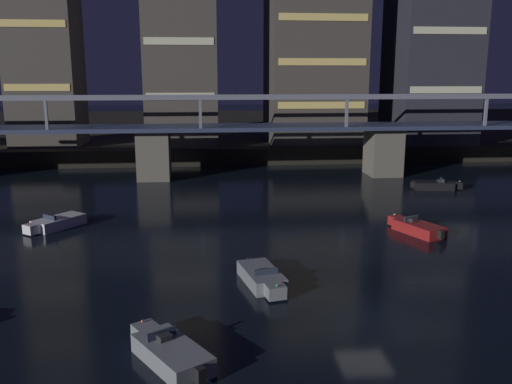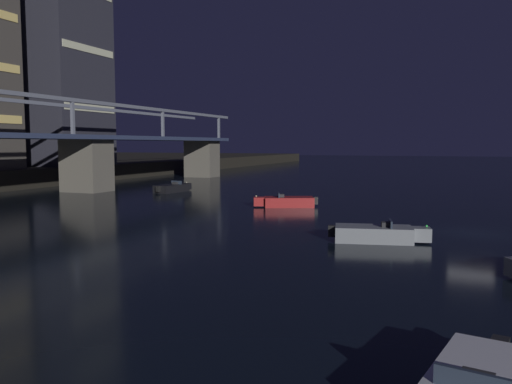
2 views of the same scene
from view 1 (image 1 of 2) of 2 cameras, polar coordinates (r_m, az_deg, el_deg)
The scene contains 11 objects.
ground_plane at distance 27.68m, azimuth 11.46°, elevation -12.76°, with size 400.00×400.00×0.00m, color black.
far_riverbank at distance 110.55m, azimuth -1.50°, elevation 6.73°, with size 240.00×80.00×2.20m, color black.
river_bridge at distance 62.69m, azimuth 1.59°, elevation 5.43°, with size 86.40×6.40×9.38m.
tower_west_tall at distance 75.62m, azimuth -8.05°, elevation 17.93°, with size 9.43×9.96×34.52m.
tower_central at distance 79.07m, azimuth 6.04°, elevation 15.49°, with size 12.60×13.20×28.38m.
tower_east_tall at distance 82.47m, azimuth 18.26°, elevation 18.28°, with size 10.66×11.42×38.26m.
speedboat_near_left at distance 23.47m, azimuth -9.10°, elevation -16.33°, with size 3.75×4.81×1.16m.
speedboat_near_center at distance 30.85m, azimuth 0.68°, elevation -9.00°, with size 2.58×5.22×1.16m.
speedboat_near_right at distance 44.65m, azimuth -20.28°, elevation -3.06°, with size 4.07×4.64×1.16m.
speedboat_mid_left at distance 59.10m, azimuth 18.40°, elevation 0.67°, with size 5.23×2.35×1.16m.
speedboat_mid_right at distance 42.32m, azimuth 16.57°, elevation -3.62°, with size 3.17×5.05×1.16m.
Camera 1 is at (-7.70, -23.95, 11.54)m, focal length 37.95 mm.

